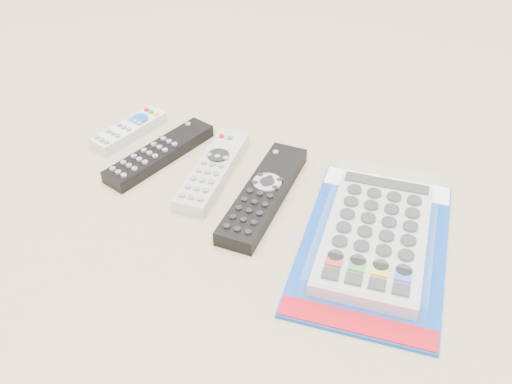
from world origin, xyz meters
The scene contains 5 objects.
remote_small_grey centered at (-0.24, 0.04, 0.01)m, with size 0.06×0.14×0.02m.
remote_slim_black centered at (-0.15, 0.01, 0.01)m, with size 0.08×0.20×0.02m.
remote_silver_dvd centered at (-0.06, 0.01, 0.01)m, with size 0.08×0.20×0.02m.
remote_large_black centered at (0.04, 0.00, 0.01)m, with size 0.08×0.23×0.02m.
jumbo_remote_packaged centered at (0.21, -0.02, 0.02)m, with size 0.23×0.33×0.04m.
Camera 1 is at (0.32, -0.56, 0.52)m, focal length 40.00 mm.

